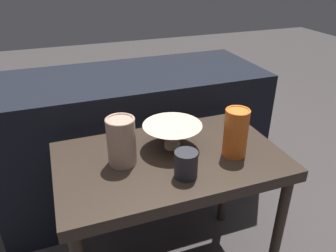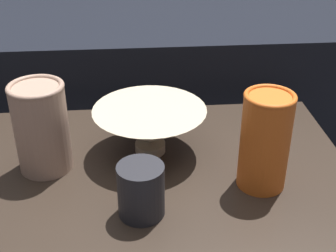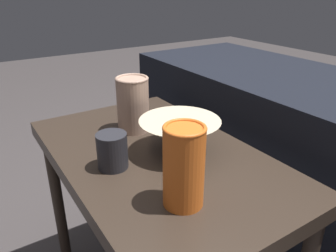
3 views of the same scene
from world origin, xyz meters
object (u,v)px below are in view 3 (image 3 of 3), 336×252
object	(u,v)px
bowl	(180,133)
vase_colorful_right	(184,166)
cup	(112,151)
vase_textured_left	(133,103)

from	to	relation	value
bowl	vase_colorful_right	bearing A→B (deg)	-32.79
bowl	cup	world-z (taller)	bowl
bowl	vase_colorful_right	size ratio (longest dim) A/B	1.23
vase_colorful_right	cup	xyz separation A→B (m)	(-0.20, -0.06, -0.04)
bowl	cup	size ratio (longest dim) A/B	2.39
vase_textured_left	vase_colorful_right	bearing A→B (deg)	-12.45
bowl	vase_textured_left	world-z (taller)	vase_textured_left
bowl	vase_textured_left	distance (m)	0.19
vase_colorful_right	vase_textured_left	bearing A→B (deg)	167.55
vase_textured_left	vase_colorful_right	distance (m)	0.37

